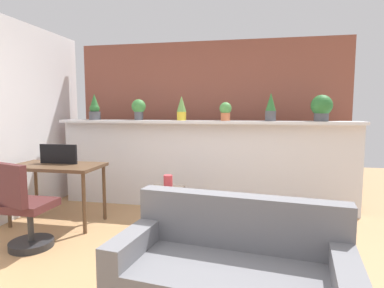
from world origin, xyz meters
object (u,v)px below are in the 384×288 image
Objects in this scene: desk at (57,171)px; side_cube_shelf at (165,210)px; potted_plant_2 at (182,108)px; office_chair at (25,213)px; potted_plant_0 at (95,109)px; potted_plant_4 at (271,107)px; potted_plant_3 at (225,111)px; couch at (231,278)px; vase_on_shelf at (168,182)px; potted_plant_1 at (139,108)px; potted_plant_5 at (322,107)px; tv_monitor at (58,154)px.

desk reaches higher than side_cube_shelf.
office_chair is at bearing -125.99° from potted_plant_2.
potted_plant_0 is 1.03× the size of potted_plant_4.
potted_plant_3 is 2.65m from couch.
desk is at bearing -176.30° from vase_on_shelf.
office_chair is at bearing -137.73° from potted_plant_3.
potted_plant_3 is 0.16× the size of couch.
potted_plant_4 is 2.88m from desk.
potted_plant_2 is 2.81m from couch.
potted_plant_1 is 1.28m from potted_plant_3.
potted_plant_1 is 0.28× the size of desk.
side_cube_shelf is at bearing -124.39° from potted_plant_3.
potted_plant_2 reaches higher than potted_plant_1.
side_cube_shelf is at bearing -143.90° from potted_plant_4.
potted_plant_3 is 1.33m from vase_on_shelf.
desk is 1.44m from side_cube_shelf.
potted_plant_3 is at bearing -0.94° from potted_plant_2.
potted_plant_1 is 0.88× the size of potted_plant_5.
potted_plant_0 is at bearing -179.66° from potted_plant_5.
potted_plant_2 is 2.26× the size of vase_on_shelf.
tv_monitor is (-1.40, -0.87, -0.58)m from potted_plant_2.
office_chair is at bearing -151.24° from potted_plant_5.
office_chair is at bearing -86.68° from potted_plant_0.
potted_plant_5 is 3.45m from tv_monitor.
potted_plant_4 reaches higher than potted_plant_1.
side_cube_shelf is (0.01, -0.92, -1.20)m from potted_plant_2.
potted_plant_0 is at bearing 86.22° from tv_monitor.
side_cube_shelf is (1.41, -0.04, -0.62)m from tv_monitor.
potted_plant_2 reaches higher than vase_on_shelf.
potted_plant_0 is at bearing 133.44° from couch.
potted_plant_0 is 1.28× the size of potted_plant_1.
potted_plant_3 reaches higher than desk.
side_cube_shelf is (-0.62, -0.91, -1.17)m from potted_plant_3.
potted_plant_0 is at bearing -177.27° from potted_plant_1.
potted_plant_4 reaches higher than desk.
potted_plant_4 reaches higher than side_cube_shelf.
desk is (-2.61, -0.93, -0.80)m from potted_plant_4.
potted_plant_5 is 0.69× the size of side_cube_shelf.
potted_plant_5 is at bearing 0.80° from potted_plant_3.
potted_plant_4 is at bearing 82.03° from couch.
desk is (-0.03, -0.94, -0.78)m from potted_plant_0.
potted_plant_5 reaches higher than couch.
potted_plant_1 is at bearing 125.20° from side_cube_shelf.
vase_on_shelf is at bearing -124.92° from potted_plant_3.
potted_plant_3 reaches higher than tv_monitor.
potted_plant_2 is 1.85m from desk.
tv_monitor is 1.46m from vase_on_shelf.
side_cube_shelf is at bearing -33.84° from potted_plant_0.
potted_plant_0 reaches higher than potted_plant_2.
potted_plant_2 is at bearing 179.07° from potted_plant_4.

